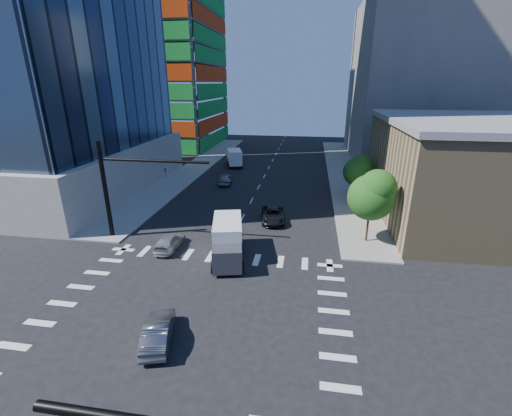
# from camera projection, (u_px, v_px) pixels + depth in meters

# --- Properties ---
(ground) EXTENTS (160.00, 160.00, 0.00)m
(ground) POSITION_uv_depth(u_px,v_px,m) (185.00, 328.00, 20.70)
(ground) COLOR black
(ground) RESTS_ON ground
(road_markings) EXTENTS (20.00, 20.00, 0.01)m
(road_markings) POSITION_uv_depth(u_px,v_px,m) (185.00, 328.00, 20.70)
(road_markings) COLOR silver
(road_markings) RESTS_ON ground
(sidewalk_ne) EXTENTS (5.00, 60.00, 0.15)m
(sidewalk_ne) POSITION_uv_depth(u_px,v_px,m) (343.00, 173.00, 55.92)
(sidewalk_ne) COLOR gray
(sidewalk_ne) RESTS_ON ground
(sidewalk_nw) EXTENTS (5.00, 60.00, 0.15)m
(sidewalk_nw) POSITION_uv_depth(u_px,v_px,m) (196.00, 167.00, 59.58)
(sidewalk_nw) COLOR gray
(sidewalk_nw) RESTS_ON ground
(construction_building) EXTENTS (25.16, 34.50, 70.60)m
(construction_building) POSITION_uv_depth(u_px,v_px,m) (155.00, 30.00, 73.62)
(construction_building) COLOR slate
(construction_building) RESTS_ON ground
(commercial_building) EXTENTS (20.50, 22.50, 10.60)m
(commercial_building) POSITION_uv_depth(u_px,v_px,m) (484.00, 171.00, 35.59)
(commercial_building) COLOR #938055
(commercial_building) RESTS_ON ground
(bg_building_ne) EXTENTS (24.00, 30.00, 28.00)m
(bg_building_ne) POSITION_uv_depth(u_px,v_px,m) (424.00, 82.00, 62.89)
(bg_building_ne) COLOR slate
(bg_building_ne) RESTS_ON ground
(signal_mast_nw) EXTENTS (10.20, 0.40, 9.00)m
(signal_mast_nw) POSITION_uv_depth(u_px,v_px,m) (119.00, 182.00, 30.93)
(signal_mast_nw) COLOR black
(signal_mast_nw) RESTS_ON sidewalk_nw
(tree_south) EXTENTS (4.16, 4.16, 6.82)m
(tree_south) POSITION_uv_depth(u_px,v_px,m) (373.00, 194.00, 30.12)
(tree_south) COLOR #382316
(tree_south) RESTS_ON sidewalk_ne
(tree_north) EXTENTS (3.54, 3.52, 5.78)m
(tree_north) POSITION_uv_depth(u_px,v_px,m) (359.00, 170.00, 41.44)
(tree_north) COLOR #382316
(tree_north) RESTS_ON sidewalk_ne
(car_nb_far) EXTENTS (3.01, 5.32, 1.40)m
(car_nb_far) POSITION_uv_depth(u_px,v_px,m) (273.00, 215.00, 36.39)
(car_nb_far) COLOR black
(car_nb_far) RESTS_ON ground
(car_sb_near) EXTENTS (1.83, 4.35, 1.25)m
(car_sb_near) POSITION_uv_depth(u_px,v_px,m) (169.00, 242.00, 30.43)
(car_sb_near) COLOR #B4B4B4
(car_sb_near) RESTS_ON ground
(car_sb_mid) EXTENTS (2.28, 4.68, 1.54)m
(car_sb_mid) POSITION_uv_depth(u_px,v_px,m) (226.00, 179.00, 49.86)
(car_sb_mid) COLOR gray
(car_sb_mid) RESTS_ON ground
(car_sb_cross) EXTENTS (2.45, 4.35, 1.36)m
(car_sb_cross) POSITION_uv_depth(u_px,v_px,m) (158.00, 331.00, 19.40)
(car_sb_cross) COLOR #57585D
(car_sb_cross) RESTS_ON ground
(box_truck_near) EXTENTS (3.77, 6.36, 3.12)m
(box_truck_near) POSITION_uv_depth(u_px,v_px,m) (228.00, 244.00, 28.30)
(box_truck_near) COLOR black
(box_truck_near) RESTS_ON ground
(box_truck_far) EXTENTS (3.98, 6.08, 2.95)m
(box_truck_far) POSITION_uv_depth(u_px,v_px,m) (234.00, 158.00, 60.67)
(box_truck_far) COLOR black
(box_truck_far) RESTS_ON ground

